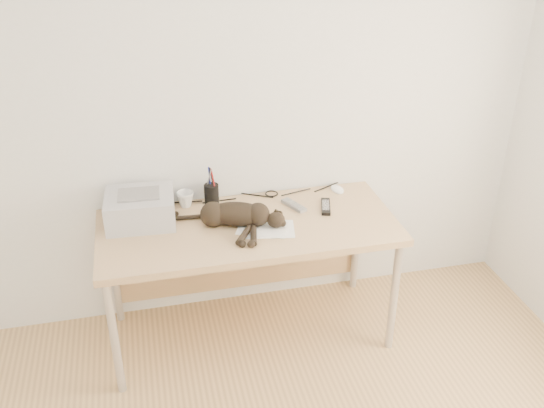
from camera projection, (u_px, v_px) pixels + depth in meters
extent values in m
plane|color=white|center=(234.00, 103.00, 3.29)|extent=(3.50, 0.00, 3.50)
cube|color=tan|center=(248.00, 228.00, 3.26)|extent=(1.60, 0.70, 0.04)
cylinder|color=#BCBCBF|center=(114.00, 338.00, 3.03)|extent=(0.04, 0.04, 0.70)
cylinder|color=#BCBCBF|center=(394.00, 297.00, 3.33)|extent=(0.04, 0.04, 0.70)
cylinder|color=#BCBCBF|center=(114.00, 271.00, 3.54)|extent=(0.04, 0.04, 0.70)
cylinder|color=#BCBCBF|center=(356.00, 241.00, 3.84)|extent=(0.04, 0.04, 0.70)
cube|color=tan|center=(239.00, 246.00, 3.69)|extent=(1.48, 0.02, 0.60)
cube|color=#A6A7AB|center=(140.00, 208.00, 3.24)|extent=(0.38, 0.32, 0.16)
cube|color=black|center=(140.00, 207.00, 3.23)|extent=(0.31, 0.04, 0.10)
cube|color=slate|center=(139.00, 194.00, 3.20)|extent=(0.22, 0.16, 0.01)
cube|color=white|center=(269.00, 229.00, 3.20)|extent=(0.29, 0.23, 0.00)
cube|color=white|center=(263.00, 228.00, 3.21)|extent=(0.31, 0.27, 0.00)
ellipsoid|color=black|center=(237.00, 214.00, 3.21)|extent=(0.34, 0.23, 0.13)
sphere|color=black|center=(213.00, 214.00, 3.22)|extent=(0.14, 0.14, 0.14)
ellipsoid|color=black|center=(276.00, 220.00, 3.19)|extent=(0.12, 0.11, 0.08)
cone|color=black|center=(276.00, 211.00, 3.22)|extent=(0.05, 0.05, 0.04)
cone|color=black|center=(280.00, 212.00, 3.21)|extent=(0.05, 0.05, 0.05)
cylinder|color=black|center=(245.00, 234.00, 3.13)|extent=(0.09, 0.19, 0.03)
cylinder|color=black|center=(253.00, 235.00, 3.12)|extent=(0.09, 0.19, 0.03)
cylinder|color=black|center=(192.00, 217.00, 3.29)|extent=(0.20, 0.09, 0.02)
imported|color=white|center=(185.00, 199.00, 3.41)|extent=(0.14, 0.14, 0.09)
cylinder|color=black|center=(212.00, 194.00, 3.44)|extent=(0.08, 0.08, 0.11)
cylinder|color=#990C0C|center=(209.00, 182.00, 3.40)|extent=(0.01, 0.01, 0.16)
cylinder|color=navy|center=(213.00, 181.00, 3.41)|extent=(0.01, 0.01, 0.16)
cylinder|color=black|center=(211.00, 183.00, 3.39)|extent=(0.01, 0.01, 0.16)
cube|color=slate|center=(294.00, 205.00, 3.42)|extent=(0.12, 0.18, 0.02)
cube|color=black|center=(326.00, 207.00, 3.40)|extent=(0.10, 0.18, 0.02)
ellipsoid|color=white|center=(337.00, 187.00, 3.59)|extent=(0.08, 0.12, 0.04)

